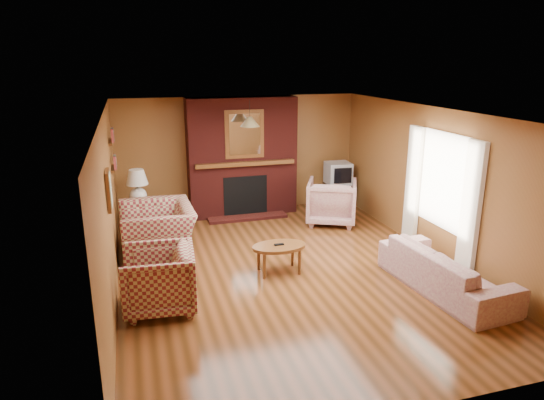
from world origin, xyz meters
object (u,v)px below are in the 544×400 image
object	(u,v)px
floral_armchair	(332,202)
plaid_loveseat	(158,231)
floral_sofa	(445,270)
coffee_table	(279,249)
plaid_armchair	(159,279)
fireplace	(242,158)
side_table	(140,218)
tv_stand	(337,195)
crt_tv	(338,173)
table_lamp	(137,185)

from	to	relation	value
floral_armchair	plaid_loveseat	bearing A→B (deg)	37.86
floral_sofa	coffee_table	size ratio (longest dim) A/B	2.55
plaid_armchair	fireplace	bearing A→B (deg)	156.29
plaid_armchair	side_table	size ratio (longest dim) A/B	1.69
fireplace	tv_stand	distance (m)	2.25
plaid_armchair	crt_tv	distance (m)	5.29
tv_stand	side_table	bearing A→B (deg)	-178.74
side_table	tv_stand	size ratio (longest dim) A/B	0.99
side_table	tv_stand	world-z (taller)	tv_stand
crt_tv	tv_stand	bearing A→B (deg)	90.00
side_table	tv_stand	xyz separation A→B (m)	(4.15, 0.35, 0.00)
table_lamp	plaid_loveseat	bearing A→B (deg)	-78.96
floral_armchair	side_table	size ratio (longest dim) A/B	1.77
coffee_table	floral_armchair	bearing A→B (deg)	48.84
plaid_armchair	tv_stand	world-z (taller)	plaid_armchair
plaid_armchair	coffee_table	xyz separation A→B (m)	(1.81, 0.63, -0.03)
plaid_armchair	floral_sofa	bearing A→B (deg)	85.78
plaid_armchair	tv_stand	size ratio (longest dim) A/B	1.68
plaid_armchair	table_lamp	xyz separation A→B (m)	(-0.15, 3.09, 0.49)
side_table	crt_tv	distance (m)	4.19
plaid_loveseat	table_lamp	world-z (taller)	table_lamp
floral_sofa	side_table	xyz separation A→B (m)	(-4.00, 3.69, -0.04)
plaid_armchair	side_table	bearing A→B (deg)	-172.69
plaid_loveseat	plaid_armchair	world-z (taller)	plaid_loveseat
side_table	crt_tv	world-z (taller)	crt_tv
floral_armchair	table_lamp	distance (m)	3.70
fireplace	plaid_loveseat	world-z (taller)	fireplace
table_lamp	fireplace	bearing A→B (deg)	14.29
side_table	table_lamp	size ratio (longest dim) A/B	0.82
fireplace	coffee_table	distance (m)	3.10
fireplace	plaid_loveseat	bearing A→B (deg)	-135.54
fireplace	table_lamp	world-z (taller)	fireplace
tv_stand	plaid_loveseat	bearing A→B (deg)	-160.87
tv_stand	floral_sofa	bearing A→B (deg)	-95.69
crt_tv	coffee_table	bearing A→B (deg)	-128.00
plaid_loveseat	tv_stand	size ratio (longest dim) A/B	2.41
coffee_table	table_lamp	world-z (taller)	table_lamp
side_table	table_lamp	world-z (taller)	table_lamp
coffee_table	tv_stand	distance (m)	3.57
plaid_loveseat	table_lamp	xyz separation A→B (m)	(-0.25, 1.28, 0.48)
side_table	floral_sofa	bearing A→B (deg)	-42.68
floral_sofa	coffee_table	distance (m)	2.38
floral_armchair	crt_tv	size ratio (longest dim) A/B	1.80
fireplace	crt_tv	distance (m)	2.10
table_lamp	side_table	bearing A→B (deg)	-45.00
coffee_table	crt_tv	xyz separation A→B (m)	(2.19, 2.80, 0.39)
fireplace	side_table	world-z (taller)	fireplace
floral_armchair	plaid_armchair	bearing A→B (deg)	61.80
floral_sofa	tv_stand	bearing A→B (deg)	-6.93
side_table	tv_stand	distance (m)	4.16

